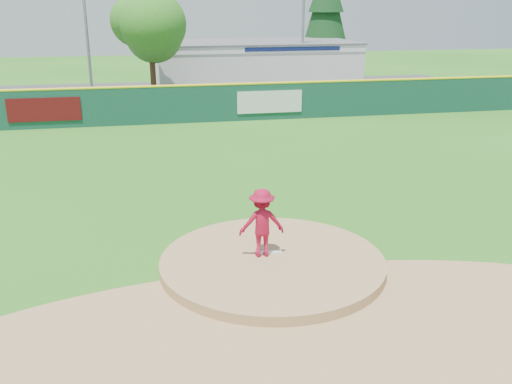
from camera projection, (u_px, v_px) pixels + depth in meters
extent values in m
plane|color=#286B19|center=(272.00, 267.00, 14.01)|extent=(120.00, 120.00, 0.00)
cylinder|color=#9E774C|center=(272.00, 267.00, 14.01)|extent=(5.50, 5.50, 0.50)
cube|color=white|center=(270.00, 252.00, 14.20)|extent=(0.60, 0.15, 0.04)
cylinder|color=#9E774C|center=(307.00, 333.00, 11.22)|extent=(15.40, 15.40, 0.01)
cube|color=#38383A|center=(183.00, 97.00, 39.09)|extent=(44.00, 16.00, 0.02)
imported|color=maroon|center=(262.00, 223.00, 13.83)|extent=(1.13, 0.67, 1.71)
imported|color=silver|center=(235.00, 92.00, 37.09)|extent=(4.73, 3.34, 1.20)
cube|color=silver|center=(254.00, 64.00, 44.37)|extent=(15.00, 8.00, 3.20)
cube|color=white|center=(266.00, 49.00, 40.19)|extent=(15.00, 0.06, 0.55)
cube|color=#0F194C|center=(293.00, 49.00, 40.53)|extent=(7.00, 0.03, 0.28)
cube|color=#59595B|center=(254.00, 42.00, 43.84)|extent=(15.20, 8.20, 0.12)
cube|color=#530B0E|center=(44.00, 110.00, 28.87)|extent=(3.60, 0.04, 1.20)
cube|color=silver|center=(270.00, 102.00, 31.10)|extent=(3.60, 0.04, 1.20)
cube|color=#133E32|center=(196.00, 104.00, 30.41)|extent=(40.00, 0.10, 2.00)
cylinder|color=yellow|center=(195.00, 85.00, 30.09)|extent=(40.00, 0.14, 0.14)
cylinder|color=#382314|center=(153.00, 82.00, 36.44)|extent=(0.36, 0.36, 2.60)
sphere|color=#387F23|center=(150.00, 29.00, 35.40)|extent=(5.60, 5.60, 5.60)
cylinder|color=#382314|center=(324.00, 67.00, 49.66)|extent=(0.40, 0.40, 1.60)
cone|color=#113A16|center=(326.00, 10.00, 48.16)|extent=(4.40, 4.40, 7.90)
cylinder|color=gray|center=(85.00, 13.00, 36.20)|extent=(0.20, 0.20, 11.00)
cylinder|color=gray|center=(303.00, 19.00, 41.07)|extent=(0.20, 0.20, 10.00)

